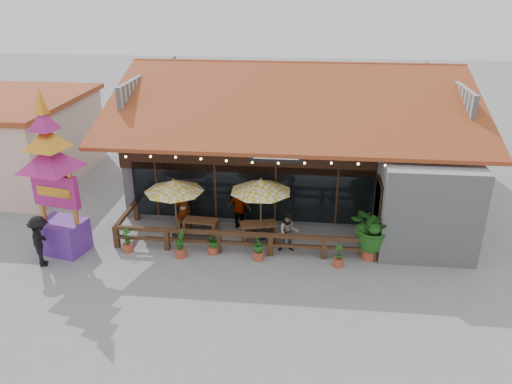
# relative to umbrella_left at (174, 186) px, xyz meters

# --- Properties ---
(ground) EXTENTS (100.00, 100.00, 0.00)m
(ground) POSITION_rel_umbrella_left_xyz_m (4.40, -0.65, -2.19)
(ground) COLOR gray
(ground) RESTS_ON ground
(restaurant_building) EXTENTS (15.50, 14.73, 6.09)m
(restaurant_building) POSITION_rel_umbrella_left_xyz_m (4.66, 5.96, 0.01)
(restaurant_building) COLOR #A3A3A8
(restaurant_building) RESTS_ON ground
(patio_railing) EXTENTS (10.00, 2.60, 0.92)m
(patio_railing) POSITION_rel_umbrella_left_xyz_m (2.15, -0.92, -1.58)
(patio_railing) COLOR #4D331B
(patio_railing) RESTS_ON ground
(umbrella_left) EXTENTS (2.72, 2.72, 2.52)m
(umbrella_left) POSITION_rel_umbrella_left_xyz_m (0.00, 0.00, 0.00)
(umbrella_left) COLOR brown
(umbrella_left) RESTS_ON ground
(umbrella_right) EXTENTS (3.24, 3.24, 2.60)m
(umbrella_right) POSITION_rel_umbrella_left_xyz_m (3.40, 0.19, 0.08)
(umbrella_right) COLOR brown
(umbrella_right) RESTS_ON ground
(picnic_table_left) EXTENTS (1.45, 1.28, 0.66)m
(picnic_table_left) POSITION_rel_umbrella_left_xyz_m (0.93, 0.22, -1.75)
(picnic_table_left) COLOR brown
(picnic_table_left) RESTS_ON ground
(picnic_table_right) EXTENTS (1.69, 1.55, 0.69)m
(picnic_table_right) POSITION_rel_umbrella_left_xyz_m (3.33, 0.09, -1.73)
(picnic_table_right) COLOR brown
(picnic_table_right) RESTS_ON ground
(thai_sign_tower) EXTENTS (3.00, 3.00, 6.79)m
(thai_sign_tower) POSITION_rel_umbrella_left_xyz_m (-4.00, -1.62, 1.39)
(thai_sign_tower) COLOR #5C2998
(thai_sign_tower) RESTS_ON ground
(tropical_plant) EXTENTS (1.98, 2.10, 2.30)m
(tropical_plant) POSITION_rel_umbrella_left_xyz_m (7.61, -0.96, -0.88)
(tropical_plant) COLOR #9C422A
(tropical_plant) RESTS_ON ground
(diner_a) EXTENTS (0.66, 0.49, 1.64)m
(diner_a) POSITION_rel_umbrella_left_xyz_m (0.12, 0.66, -1.38)
(diner_a) COLOR #331B10
(diner_a) RESTS_ON ground
(diner_b) EXTENTS (0.83, 0.68, 1.59)m
(diner_b) POSITION_rel_umbrella_left_xyz_m (4.55, -0.73, -1.40)
(diner_b) COLOR #331B10
(diner_b) RESTS_ON ground
(diner_c) EXTENTS (1.15, 0.79, 1.81)m
(diner_c) POSITION_rel_umbrella_left_xyz_m (2.46, 0.94, -1.29)
(diner_c) COLOR #331B10
(diner_c) RESTS_ON ground
(pedestrian) EXTENTS (1.12, 1.43, 1.95)m
(pedestrian) POSITION_rel_umbrella_left_xyz_m (-4.29, -2.69, -1.22)
(pedestrian) COLOR black
(pedestrian) RESTS_ON ground
(planter_a) EXTENTS (0.40, 0.40, 0.97)m
(planter_a) POSITION_rel_umbrella_left_xyz_m (-1.57, -1.43, -1.79)
(planter_a) COLOR #9C422A
(planter_a) RESTS_ON ground
(planter_b) EXTENTS (0.44, 0.44, 1.08)m
(planter_b) POSITION_rel_umbrella_left_xyz_m (0.54, -1.62, -1.70)
(planter_b) COLOR #9C422A
(planter_b) RESTS_ON ground
(planter_c) EXTENTS (0.61, 0.55, 0.92)m
(planter_c) POSITION_rel_umbrella_left_xyz_m (1.71, -1.28, -1.68)
(planter_c) COLOR #9C422A
(planter_c) RESTS_ON ground
(planter_d) EXTENTS (0.52, 0.52, 1.01)m
(planter_d) POSITION_rel_umbrella_left_xyz_m (3.48, -1.51, -1.71)
(planter_d) COLOR #9C422A
(planter_d) RESTS_ON ground
(planter_e) EXTENTS (0.38, 0.39, 0.92)m
(planter_e) POSITION_rel_umbrella_left_xyz_m (6.41, -1.67, -1.81)
(planter_e) COLOR #9C422A
(planter_e) RESTS_ON ground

